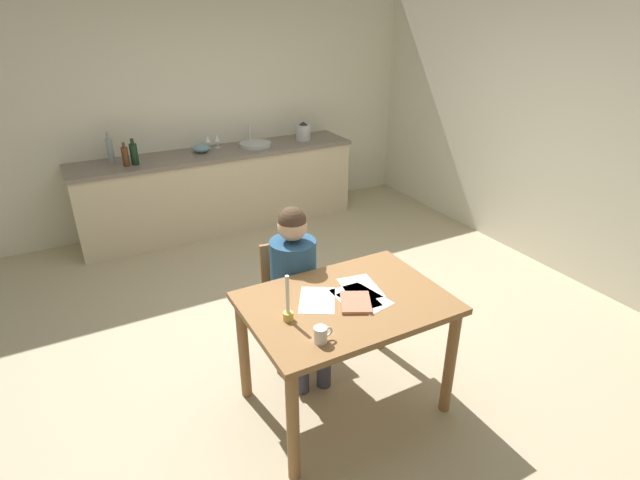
{
  "coord_description": "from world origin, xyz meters",
  "views": [
    {
      "loc": [
        -1.57,
        -3.07,
        2.4
      ],
      "look_at": [
        -0.03,
        -0.22,
        0.85
      ],
      "focal_mm": 27.92,
      "sensor_mm": 36.0,
      "label": 1
    }
  ],
  "objects_px": {
    "book_magazine": "(356,302)",
    "stovetop_kettle": "(303,132)",
    "dining_table": "(346,318)",
    "chair_at_table": "(290,296)",
    "mixing_bowl": "(201,148)",
    "bottle_oil": "(110,150)",
    "candlestick": "(288,308)",
    "wine_glass_by_kettle": "(208,139)",
    "person_seated": "(297,281)",
    "wine_glass_near_sink": "(217,138)",
    "bottle_vinegar": "(125,156)",
    "bottle_wine_red": "(134,154)",
    "sink_unit": "(255,144)",
    "coffee_mug": "(321,334)"
  },
  "relations": [
    {
      "from": "mixing_bowl",
      "to": "bottle_wine_red",
      "type": "bearing_deg",
      "value": -169.7
    },
    {
      "from": "dining_table",
      "to": "sink_unit",
      "type": "xyz_separation_m",
      "value": [
        0.69,
        3.17,
        0.26
      ]
    },
    {
      "from": "bottle_oil",
      "to": "dining_table",
      "type": "bearing_deg",
      "value": -75.2
    },
    {
      "from": "stovetop_kettle",
      "to": "mixing_bowl",
      "type": "bearing_deg",
      "value": 177.67
    },
    {
      "from": "bottle_vinegar",
      "to": "bottle_wine_red",
      "type": "bearing_deg",
      "value": 5.87
    },
    {
      "from": "sink_unit",
      "to": "wine_glass_near_sink",
      "type": "height_order",
      "value": "sink_unit"
    },
    {
      "from": "bottle_vinegar",
      "to": "sink_unit",
      "type": "bearing_deg",
      "value": 3.79
    },
    {
      "from": "candlestick",
      "to": "wine_glass_near_sink",
      "type": "relative_size",
      "value": 1.85
    },
    {
      "from": "candlestick",
      "to": "bottle_oil",
      "type": "distance_m",
      "value": 3.3
    },
    {
      "from": "bottle_wine_red",
      "to": "stovetop_kettle",
      "type": "distance_m",
      "value": 1.97
    },
    {
      "from": "bottle_oil",
      "to": "bottle_vinegar",
      "type": "bearing_deg",
      "value": -56.46
    },
    {
      "from": "coffee_mug",
      "to": "wine_glass_near_sink",
      "type": "xyz_separation_m",
      "value": [
        0.61,
        3.59,
        0.17
      ]
    },
    {
      "from": "chair_at_table",
      "to": "sink_unit",
      "type": "xyz_separation_m",
      "value": [
        0.75,
        2.5,
        0.45
      ]
    },
    {
      "from": "dining_table",
      "to": "coffee_mug",
      "type": "relative_size",
      "value": 11.09
    },
    {
      "from": "book_magazine",
      "to": "stovetop_kettle",
      "type": "relative_size",
      "value": 1.04
    },
    {
      "from": "person_seated",
      "to": "mixing_bowl",
      "type": "height_order",
      "value": "person_seated"
    },
    {
      "from": "stovetop_kettle",
      "to": "wine_glass_by_kettle",
      "type": "relative_size",
      "value": 1.43
    },
    {
      "from": "candlestick",
      "to": "bottle_oil",
      "type": "height_order",
      "value": "bottle_oil"
    },
    {
      "from": "chair_at_table",
      "to": "bottle_oil",
      "type": "relative_size",
      "value": 2.67
    },
    {
      "from": "candlestick",
      "to": "person_seated",
      "type": "bearing_deg",
      "value": 59.97
    },
    {
      "from": "sink_unit",
      "to": "mixing_bowl",
      "type": "height_order",
      "value": "sink_unit"
    },
    {
      "from": "person_seated",
      "to": "book_magazine",
      "type": "xyz_separation_m",
      "value": [
        0.11,
        -0.58,
        0.12
      ]
    },
    {
      "from": "sink_unit",
      "to": "person_seated",
      "type": "bearing_deg",
      "value": -106.18
    },
    {
      "from": "mixing_bowl",
      "to": "person_seated",
      "type": "bearing_deg",
      "value": -93.17
    },
    {
      "from": "wine_glass_by_kettle",
      "to": "person_seated",
      "type": "bearing_deg",
      "value": -95.3
    },
    {
      "from": "book_magazine",
      "to": "wine_glass_near_sink",
      "type": "relative_size",
      "value": 1.49
    },
    {
      "from": "bottle_oil",
      "to": "stovetop_kettle",
      "type": "height_order",
      "value": "bottle_oil"
    },
    {
      "from": "dining_table",
      "to": "bottle_wine_red",
      "type": "relative_size",
      "value": 4.51
    },
    {
      "from": "person_seated",
      "to": "bottle_oil",
      "type": "height_order",
      "value": "bottle_oil"
    },
    {
      "from": "bottle_oil",
      "to": "stovetop_kettle",
      "type": "relative_size",
      "value": 1.45
    },
    {
      "from": "coffee_mug",
      "to": "sink_unit",
      "type": "bearing_deg",
      "value": 73.62
    },
    {
      "from": "person_seated",
      "to": "wine_glass_by_kettle",
      "type": "xyz_separation_m",
      "value": [
        0.26,
        2.79,
        0.33
      ]
    },
    {
      "from": "coffee_mug",
      "to": "candlestick",
      "type": "height_order",
      "value": "candlestick"
    },
    {
      "from": "chair_at_table",
      "to": "bottle_oil",
      "type": "bearing_deg",
      "value": 107.17
    },
    {
      "from": "dining_table",
      "to": "sink_unit",
      "type": "bearing_deg",
      "value": 77.73
    },
    {
      "from": "dining_table",
      "to": "bottle_oil",
      "type": "distance_m",
      "value": 3.38
    },
    {
      "from": "chair_at_table",
      "to": "mixing_bowl",
      "type": "xyz_separation_m",
      "value": [
        0.13,
        2.54,
        0.47
      ]
    },
    {
      "from": "candlestick",
      "to": "bottle_vinegar",
      "type": "relative_size",
      "value": 1.18
    },
    {
      "from": "person_seated",
      "to": "coffee_mug",
      "type": "bearing_deg",
      "value": -107.03
    },
    {
      "from": "dining_table",
      "to": "book_magazine",
      "type": "distance_m",
      "value": 0.15
    },
    {
      "from": "dining_table",
      "to": "mixing_bowl",
      "type": "height_order",
      "value": "mixing_bowl"
    },
    {
      "from": "book_magazine",
      "to": "bottle_wine_red",
      "type": "relative_size",
      "value": 0.86
    },
    {
      "from": "book_magazine",
      "to": "stovetop_kettle",
      "type": "height_order",
      "value": "stovetop_kettle"
    },
    {
      "from": "bottle_oil",
      "to": "wine_glass_by_kettle",
      "type": "bearing_deg",
      "value": 3.82
    },
    {
      "from": "candlestick",
      "to": "stovetop_kettle",
      "type": "distance_m",
      "value": 3.61
    },
    {
      "from": "person_seated",
      "to": "bottle_oil",
      "type": "distance_m",
      "value": 2.85
    },
    {
      "from": "coffee_mug",
      "to": "stovetop_kettle",
      "type": "distance_m",
      "value": 3.81
    },
    {
      "from": "candlestick",
      "to": "book_magazine",
      "type": "bearing_deg",
      "value": -5.61
    },
    {
      "from": "bottle_oil",
      "to": "person_seated",
      "type": "bearing_deg",
      "value": -74.04
    },
    {
      "from": "candlestick",
      "to": "mixing_bowl",
      "type": "distance_m",
      "value": 3.27
    }
  ]
}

